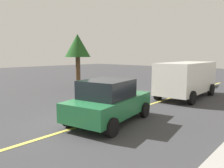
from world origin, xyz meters
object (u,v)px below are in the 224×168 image
(car_green_far_lane, at_px, (109,101))
(tree_left_verge, at_px, (78,47))
(car_blue_near_curb, at_px, (187,76))
(white_van, at_px, (187,77))

(car_green_far_lane, relative_size, tree_left_verge, 0.98)
(car_blue_near_curb, relative_size, tree_left_verge, 1.10)
(white_van, bearing_deg, tree_left_verge, 104.86)
(car_blue_near_curb, bearing_deg, white_van, -157.28)
(white_van, bearing_deg, car_green_far_lane, 178.64)
(white_van, xyz_separation_m, tree_left_verge, (-2.12, 7.98, 2.02))
(white_van, distance_m, car_green_far_lane, 6.98)
(car_green_far_lane, bearing_deg, car_blue_near_curb, 9.85)
(white_van, distance_m, car_blue_near_curb, 6.10)
(car_green_far_lane, xyz_separation_m, car_blue_near_curb, (12.57, 2.18, -0.04))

